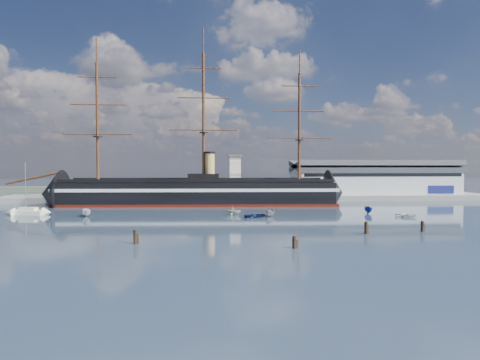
{
  "coord_description": "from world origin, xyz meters",
  "views": [
    {
      "loc": [
        -7.23,
        -72.64,
        12.77
      ],
      "look_at": [
        1.71,
        35.0,
        9.0
      ],
      "focal_mm": 30.0,
      "sensor_mm": 36.0,
      "label": 1
    }
  ],
  "objects": [
    {
      "name": "piling_far_right",
      "position": [
        34.88,
        2.22,
        0.0
      ],
      "size": [
        0.64,
        0.64,
        2.69
      ],
      "primitive_type": "cylinder",
      "color": "black",
      "rests_on": "ground"
    },
    {
      "name": "motorboat_f",
      "position": [
        36.17,
        31.66,
        0.0
      ],
      "size": [
        6.03,
        3.32,
        2.28
      ],
      "primitive_type": "imported",
      "rotation": [
        0.0,
        0.0,
        -0.23
      ],
      "color": "navy",
      "rests_on": "ground"
    },
    {
      "name": "motorboat_c",
      "position": [
        8.8,
        27.32,
        0.0
      ],
      "size": [
        5.47,
        4.16,
        2.08
      ],
      "primitive_type": "imported",
      "rotation": [
        0.0,
        0.0,
        -0.5
      ],
      "color": "gray",
      "rests_on": "ground"
    },
    {
      "name": "motorboat_a",
      "position": [
        -37.51,
        30.97,
        0.0
      ],
      "size": [
        6.48,
        4.01,
        2.44
      ],
      "primitive_type": "imported",
      "rotation": [
        0.0,
        0.0,
        0.32
      ],
      "color": "silver",
      "rests_on": "ground"
    },
    {
      "name": "motorboat_b",
      "position": [
        4.78,
        25.71,
        0.0
      ],
      "size": [
        2.34,
        3.8,
        1.65
      ],
      "primitive_type": "imported",
      "rotation": [
        0.0,
        0.0,
        1.85
      ],
      "color": "navy",
      "rests_on": "ground"
    },
    {
      "name": "piling_near_right",
      "position": [
        22.59,
        0.03,
        0.0
      ],
      "size": [
        0.64,
        0.64,
        3.04
      ],
      "primitive_type": "cylinder",
      "color": "black",
      "rests_on": "ground"
    },
    {
      "name": "quay",
      "position": [
        10.0,
        76.0,
        0.0
      ],
      "size": [
        180.0,
        18.0,
        2.0
      ],
      "primitive_type": "cube",
      "color": "slate",
      "rests_on": "ground"
    },
    {
      "name": "motorboat_e",
      "position": [
        42.44,
        23.52,
        0.0
      ],
      "size": [
        2.98,
        3.36,
        1.51
      ],
      "primitive_type": "imported",
      "rotation": [
        0.0,
        0.0,
        0.92
      ],
      "color": "white",
      "rests_on": "ground"
    },
    {
      "name": "warship",
      "position": [
        -11.99,
        60.0,
        4.04
      ],
      "size": [
        113.28,
        20.83,
        53.94
      ],
      "rotation": [
        0.0,
        0.0,
        -0.05
      ],
      "color": "black",
      "rests_on": "ground"
    },
    {
      "name": "quay_tower",
      "position": [
        3.0,
        73.0,
        9.75
      ],
      "size": [
        5.0,
        5.0,
        15.0
      ],
      "color": "silver",
      "rests_on": "ground"
    },
    {
      "name": "sailboat",
      "position": [
        -53.88,
        36.02,
        0.88
      ],
      "size": [
        8.98,
        4.53,
        13.8
      ],
      "rotation": [
        0.0,
        0.0,
        -0.24
      ],
      "color": "white",
      "rests_on": "ground"
    },
    {
      "name": "piling_near_mid",
      "position": [
        6.27,
        -11.85,
        0.0
      ],
      "size": [
        0.64,
        0.64,
        2.6
      ],
      "primitive_type": "cylinder",
      "color": "black",
      "rests_on": "ground"
    },
    {
      "name": "piling_near_left",
      "position": [
        -18.93,
        -6.24,
        0.0
      ],
      "size": [
        0.64,
        0.64,
        3.06
      ],
      "primitive_type": "cylinder",
      "color": "black",
      "rests_on": "ground"
    },
    {
      "name": "motorboat_d",
      "position": [
        -0.35,
        31.46,
        0.0
      ],
      "size": [
        5.89,
        7.41,
        2.51
      ],
      "primitive_type": "imported",
      "rotation": [
        0.0,
        0.0,
        1.07
      ],
      "color": "beige",
      "rests_on": "ground"
    },
    {
      "name": "warehouse",
      "position": [
        58.0,
        80.0,
        7.98
      ],
      "size": [
        63.0,
        21.0,
        11.6
      ],
      "color": "#B7BABC",
      "rests_on": "ground"
    },
    {
      "name": "ground",
      "position": [
        0.0,
        40.0,
        0.0
      ],
      "size": [
        600.0,
        600.0,
        0.0
      ],
      "primitive_type": "plane",
      "color": "#233446",
      "rests_on": "ground"
    }
  ]
}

